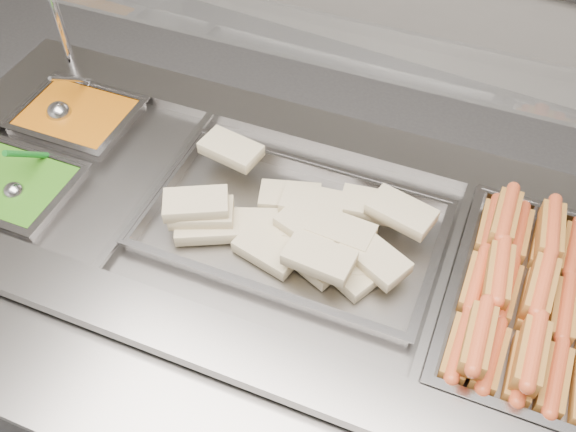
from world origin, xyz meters
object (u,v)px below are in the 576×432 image
at_px(sneeze_guard, 305,36).
at_px(pan_hotdogs, 530,309).
at_px(steam_counter, 272,317).
at_px(serving_spoon, 17,185).
at_px(pan_wraps, 292,231).
at_px(ladle, 60,111).

relative_size(sneeze_guard, pan_hotdogs, 2.89).
relative_size(steam_counter, pan_hotdogs, 3.37).
relative_size(steam_counter, serving_spoon, 11.33).
height_order(pan_hotdogs, pan_wraps, same).
bearing_deg(pan_wraps, pan_hotdogs, 5.15).
bearing_deg(steam_counter, pan_wraps, 5.15).
bearing_deg(ladle, sneeze_guard, 12.47).
distance_m(pan_wraps, serving_spoon, 0.73).
height_order(steam_counter, sneeze_guard, sneeze_guard).
xyz_separation_m(steam_counter, ladle, (-0.73, 0.07, 0.48)).
height_order(pan_hotdogs, ladle, ladle).
relative_size(sneeze_guard, ladle, 8.76).
bearing_deg(serving_spoon, pan_hotdogs, 12.04).
bearing_deg(sneeze_guard, pan_hotdogs, -14.13).
bearing_deg(pan_hotdogs, pan_wraps, -174.85).
bearing_deg(ladle, steam_counter, -5.65).
relative_size(steam_counter, sneeze_guard, 1.17).
bearing_deg(pan_wraps, steam_counter, -174.85).
bearing_deg(pan_hotdogs, ladle, 179.45).
bearing_deg(pan_wraps, ladle, 175.20).
height_order(ladle, serving_spoon, ladle).
relative_size(steam_counter, pan_wraps, 2.73).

